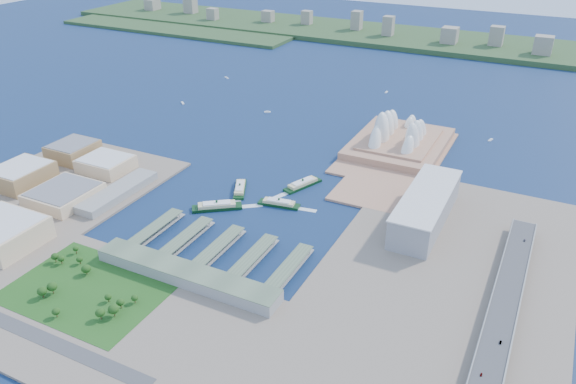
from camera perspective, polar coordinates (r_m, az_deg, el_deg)
The scene contains 26 objects.
ground at distance 667.76m, azimuth -4.51°, elevation -2.50°, with size 3000.00×3000.00×0.00m, color #0E1A41.
west_land at distance 753.44m, azimuth -25.39°, elevation -1.46°, with size 220.00×390.00×3.00m, color #7A6C5E.
south_land at distance 532.43m, azimuth -16.38°, elevation -12.57°, with size 720.00×180.00×3.00m, color #7A6C5E.
east_land at distance 556.89m, azimuth 14.77°, elevation -10.26°, with size 240.00×500.00×3.00m, color #7A6C5E.
peninsula at distance 844.46m, azimuth 10.96°, elevation 3.98°, with size 135.00×220.00×3.00m, color #AD7B5E.
far_shore at distance 1536.66m, azimuth 15.08°, elevation 14.59°, with size 2200.00×260.00×12.00m, color #2D4926.
opera_house at distance 851.41m, azimuth 11.38°, elevation 6.37°, with size 134.00×180.00×58.00m, color white, non-canonical shape.
toaster_building at distance 660.77m, azimuth 13.82°, elevation -1.60°, with size 45.00×155.00×35.00m, color gray.
expressway at distance 540.75m, azimuth 20.89°, elevation -11.68°, with size 26.00×340.00×11.85m, color gray, non-canonical shape.
west_buildings at distance 765.47m, azimuth -23.67°, elevation 0.65°, with size 200.00×280.00×27.00m, color #937349, non-canonical shape.
ferry_wharves at distance 605.55m, azimuth -7.01°, elevation -5.63°, with size 184.00×90.00×9.30m, color #53644B, non-canonical shape.
terminal_building at distance 563.13m, azimuth -10.29°, elevation -8.26°, with size 200.00×28.00×12.00m, color gray.
park at distance 573.44m, azimuth -19.72°, elevation -8.67°, with size 150.00×110.00×16.00m, color #194714, non-canonical shape.
far_skyline at distance 1510.58m, azimuth 15.06°, elevation 15.68°, with size 1900.00×140.00×55.00m, color gray, non-canonical shape.
ferry_a at distance 723.94m, azimuth -4.92°, elevation 0.51°, with size 13.44×52.79×9.98m, color black, non-canonical shape.
ferry_b at distance 731.67m, azimuth 1.51°, elevation 0.95°, with size 14.46×56.80×10.74m, color black, non-canonical shape.
ferry_c at distance 684.59m, azimuth -7.24°, elevation -1.28°, with size 15.31×60.15×11.37m, color black, non-canonical shape.
ferry_d at distance 686.92m, azimuth -0.93°, elevation -1.01°, with size 13.13×51.59×9.75m, color black, non-canonical shape.
boat_a at distance 1054.45m, azimuth -10.66°, elevation 8.89°, with size 3.47×13.88×2.68m, color white, non-canonical shape.
boat_b at distance 992.12m, azimuth -2.10°, elevation 8.15°, with size 3.82×10.91×2.95m, color white, non-canonical shape.
boat_c at distance 928.61m, azimuth 19.88°, elevation 5.01°, with size 3.33×11.41×2.57m, color white, non-canonical shape.
boat_d at distance 1196.90m, azimuth -6.25°, elevation 11.49°, with size 3.12×14.28×2.41m, color white, non-canonical shape.
boat_e at distance 1114.76m, azimuth 9.96°, elevation 9.99°, with size 3.15×9.90×2.43m, color white, non-canonical shape.
car_a at distance 471.18m, azimuth 19.04°, elevation -17.13°, with size 1.40×3.48×1.19m, color slate.
car_b at distance 503.24m, azimuth 20.79°, elevation -14.07°, with size 1.50×4.31×1.42m, color slate.
car_c at distance 643.45m, azimuth 22.90°, elevation -4.54°, with size 1.83×4.51×1.31m, color slate.
Camera 1 is at (304.03, -489.31, 337.70)m, focal length 35.00 mm.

